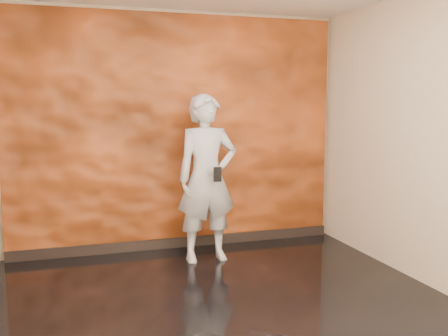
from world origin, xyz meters
TOP-DOWN VIEW (x-y plane):
  - room at (0.00, 0.00)m, footprint 4.02×4.02m
  - feature_wall at (0.00, 1.96)m, footprint 3.90×0.06m
  - baseboard at (0.00, 1.92)m, footprint 3.90×0.04m
  - man at (0.20, 1.36)m, footprint 0.68×0.46m
  - phone at (0.23, 1.06)m, footprint 0.08×0.02m

SIDE VIEW (x-z plane):
  - baseboard at x=0.00m, z-range 0.00..0.12m
  - man at x=0.20m, z-range 0.00..1.83m
  - phone at x=0.23m, z-range 0.92..1.08m
  - feature_wall at x=0.00m, z-range 0.00..2.75m
  - room at x=0.00m, z-range -0.01..2.81m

